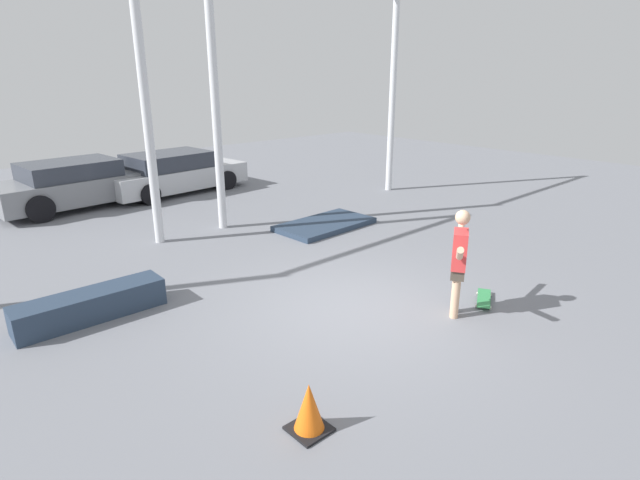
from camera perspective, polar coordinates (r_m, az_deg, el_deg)
The scene contains 9 objects.
ground_plane at distance 8.16m, azimuth 3.97°, elevation -7.94°, with size 36.00×36.00×0.00m, color slate.
skateboarder at distance 7.89m, azimuth 15.59°, elevation -2.07°, with size 1.32×0.88×1.71m.
skateboard at distance 8.81m, azimuth 18.22°, elevation -6.36°, with size 0.77×0.56×0.08m.
grind_box at distance 8.55m, azimuth -24.71°, elevation -6.79°, with size 2.21×0.56×0.44m, color #28384C.
manual_pad at distance 12.35m, azimuth 0.57°, elevation 1.79°, with size 2.41×1.31×0.13m, color #28384C.
canopy_support_right at distance 13.88m, azimuth -0.35°, elevation 18.68°, with size 6.44×0.20×5.86m.
parked_car_grey at distance 15.68m, azimuth -26.05°, elevation 5.75°, with size 4.47×2.23×1.32m.
parked_car_silver at distance 16.57m, azimuth -16.44°, elevation 7.35°, with size 4.59×2.27×1.27m.
traffic_cone at distance 5.56m, azimuth -1.26°, elevation -18.65°, with size 0.41×0.41×0.57m.
Camera 1 is at (-5.29, -5.03, 3.64)m, focal length 28.00 mm.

